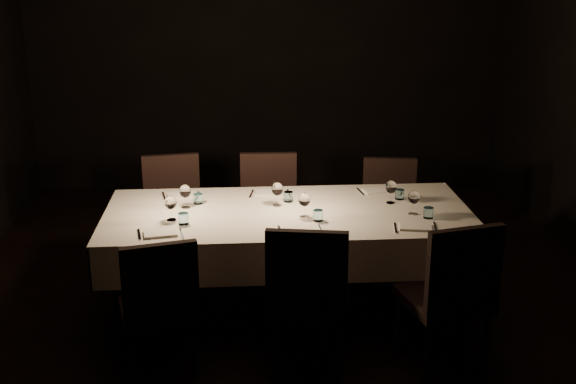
{
  "coord_description": "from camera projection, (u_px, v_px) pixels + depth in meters",
  "views": [
    {
      "loc": [
        -0.33,
        -4.66,
        2.44
      ],
      "look_at": [
        0.0,
        0.0,
        0.9
      ],
      "focal_mm": 45.0,
      "sensor_mm": 36.0,
      "label": 1
    }
  ],
  "objects": [
    {
      "name": "chair_near_right",
      "position": [
        452.0,
        291.0,
        4.29
      ],
      "size": [
        0.57,
        0.57,
        0.98
      ],
      "rotation": [
        0.0,
        0.0,
        3.37
      ],
      "color": "black",
      "rests_on": "ground"
    },
    {
      "name": "chair_far_right",
      "position": [
        389.0,
        209.0,
        5.81
      ],
      "size": [
        0.49,
        0.49,
        0.89
      ],
      "rotation": [
        0.0,
        0.0,
        -0.15
      ],
      "color": "black",
      "rests_on": "ground"
    },
    {
      "name": "room",
      "position": [
        288.0,
        105.0,
        4.73
      ],
      "size": [
        5.01,
        6.01,
        3.01
      ],
      "color": "black",
      "rests_on": "ground"
    },
    {
      "name": "chair_far_left",
      "position": [
        173.0,
        209.0,
        5.73
      ],
      "size": [
        0.51,
        0.51,
        0.94
      ],
      "rotation": [
        0.0,
        0.0,
        0.15
      ],
      "color": "black",
      "rests_on": "ground"
    },
    {
      "name": "chair_far_center",
      "position": [
        269.0,
        207.0,
        5.76
      ],
      "size": [
        0.46,
        0.46,
        0.94
      ],
      "rotation": [
        0.0,
        0.0,
        -0.03
      ],
      "color": "black",
      "rests_on": "ground"
    },
    {
      "name": "place_setting_far_center",
      "position": [
        277.0,
        192.0,
        5.15
      ],
      "size": [
        0.32,
        0.39,
        0.17
      ],
      "rotation": [
        0.0,
        0.0,
        -0.17
      ],
      "color": "silver",
      "rests_on": "dining_table"
    },
    {
      "name": "chair_near_center",
      "position": [
        308.0,
        293.0,
        4.26
      ],
      "size": [
        0.54,
        0.54,
        0.98
      ],
      "rotation": [
        0.0,
        0.0,
        2.97
      ],
      "color": "black",
      "rests_on": "ground"
    },
    {
      "name": "place_setting_near_left",
      "position": [
        171.0,
        215.0,
        4.69
      ],
      "size": [
        0.32,
        0.4,
        0.17
      ],
      "rotation": [
        0.0,
        0.0,
        0.18
      ],
      "color": "silver",
      "rests_on": "dining_table"
    },
    {
      "name": "place_setting_near_center",
      "position": [
        306.0,
        212.0,
        4.74
      ],
      "size": [
        0.31,
        0.39,
        0.17
      ],
      "rotation": [
        0.0,
        0.0,
        0.06
      ],
      "color": "silver",
      "rests_on": "dining_table"
    },
    {
      "name": "chair_near_left",
      "position": [
        159.0,
        302.0,
        4.23
      ],
      "size": [
        0.53,
        0.53,
        0.91
      ],
      "rotation": [
        0.0,
        0.0,
        3.39
      ],
      "color": "black",
      "rests_on": "ground"
    },
    {
      "name": "place_setting_near_right",
      "position": [
        418.0,
        210.0,
        4.79
      ],
      "size": [
        0.32,
        0.39,
        0.17
      ],
      "rotation": [
        0.0,
        0.0,
        -0.16
      ],
      "color": "silver",
      "rests_on": "dining_table"
    },
    {
      "name": "place_setting_far_left",
      "position": [
        187.0,
        194.0,
        5.1
      ],
      "size": [
        0.32,
        0.39,
        0.17
      ],
      "rotation": [
        0.0,
        0.0,
        0.18
      ],
      "color": "silver",
      "rests_on": "dining_table"
    },
    {
      "name": "place_setting_far_right",
      "position": [
        389.0,
        190.0,
        5.2
      ],
      "size": [
        0.31,
        0.39,
        0.17
      ],
      "rotation": [
        0.0,
        0.0,
        0.15
      ],
      "color": "silver",
      "rests_on": "dining_table"
    },
    {
      "name": "dining_table",
      "position": [
        288.0,
        221.0,
        4.99
      ],
      "size": [
        2.52,
        1.12,
        0.76
      ],
      "color": "black",
      "rests_on": "ground"
    }
  ]
}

